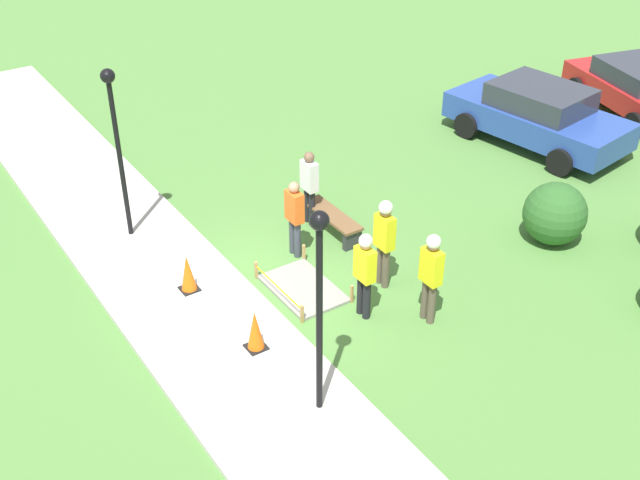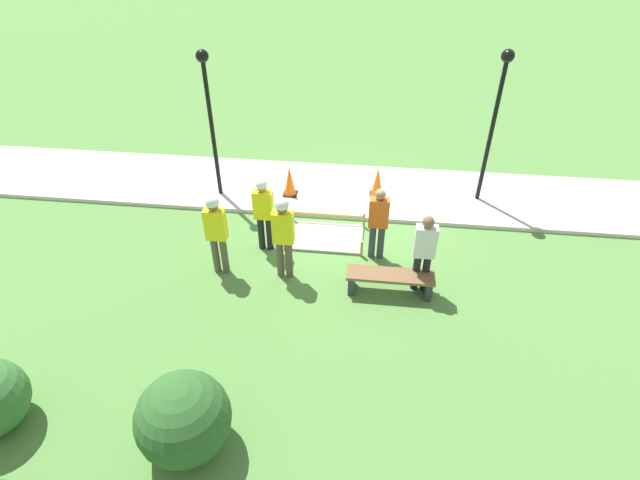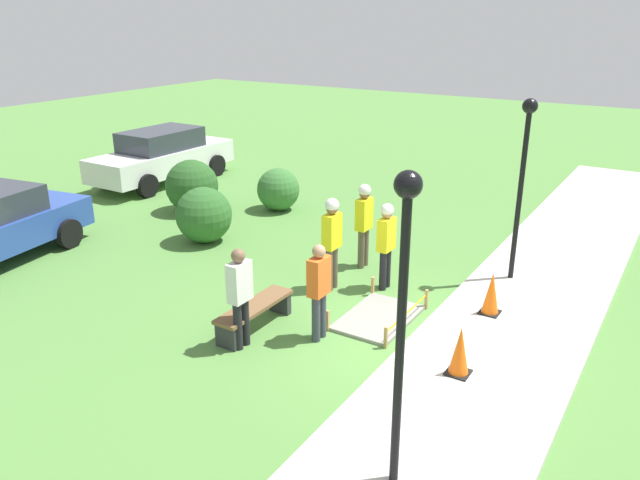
{
  "view_description": "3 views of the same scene",
  "coord_description": "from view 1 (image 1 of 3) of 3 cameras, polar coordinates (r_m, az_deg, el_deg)",
  "views": [
    {
      "loc": [
        10.84,
        -5.69,
        8.93
      ],
      "look_at": [
        0.37,
        1.24,
        0.9
      ],
      "focal_mm": 45.0,
      "sensor_mm": 36.0,
      "label": 1
    },
    {
      "loc": [
        -0.45,
        9.7,
        6.54
      ],
      "look_at": [
        0.47,
        1.91,
        0.77
      ],
      "focal_mm": 28.0,
      "sensor_mm": 36.0,
      "label": 2
    },
    {
      "loc": [
        -8.3,
        -3.48,
        5.06
      ],
      "look_at": [
        0.6,
        2.06,
        1.19
      ],
      "focal_mm": 35.0,
      "sensor_mm": 36.0,
      "label": 3
    }
  ],
  "objects": [
    {
      "name": "bystander_in_gray_shirt",
      "position": [
        16.69,
        -0.76,
        4.02
      ],
      "size": [
        0.4,
        0.22,
        1.67
      ],
      "color": "black",
      "rests_on": "ground_plane"
    },
    {
      "name": "worker_assistant",
      "position": [
        14.72,
        4.6,
        0.31
      ],
      "size": [
        0.4,
        0.26,
        1.82
      ],
      "color": "brown",
      "rests_on": "ground_plane"
    },
    {
      "name": "parked_car_red",
      "position": [
        23.71,
        21.6,
        10.06
      ],
      "size": [
        4.5,
        2.85,
        1.38
      ],
      "rotation": [
        0.0,
        0.0,
        -0.25
      ],
      "color": "red",
      "rests_on": "ground_plane"
    },
    {
      "name": "park_bench",
      "position": [
        16.68,
        0.86,
        1.51
      ],
      "size": [
        1.66,
        0.44,
        0.45
      ],
      "color": "#2D2D33",
      "rests_on": "ground_plane"
    },
    {
      "name": "worker_supervisor",
      "position": [
        13.95,
        3.2,
        -2.05
      ],
      "size": [
        0.4,
        0.25,
        1.71
      ],
      "color": "black",
      "rests_on": "ground_plane"
    },
    {
      "name": "bystander_in_orange_shirt",
      "position": [
        15.65,
        -1.82,
        1.81
      ],
      "size": [
        0.4,
        0.22,
        1.64
      ],
      "color": "#383D47",
      "rests_on": "ground_plane"
    },
    {
      "name": "traffic_cone_far_patch",
      "position": [
        13.47,
        -4.63,
        -6.41
      ],
      "size": [
        0.34,
        0.34,
        0.76
      ],
      "color": "black",
      "rests_on": "sidewalk"
    },
    {
      "name": "shrub_rounded_far",
      "position": [
        16.9,
        16.36,
        1.81
      ],
      "size": [
        1.29,
        1.29,
        1.29
      ],
      "color": "#2D6028",
      "rests_on": "ground_plane"
    },
    {
      "name": "worker_trainee",
      "position": [
        13.92,
        7.91,
        -2.16
      ],
      "size": [
        0.4,
        0.26,
        1.78
      ],
      "color": "brown",
      "rests_on": "ground_plane"
    },
    {
      "name": "wet_concrete_patch",
      "position": [
        15.11,
        -1.21,
        -3.46
      ],
      "size": [
        1.69,
        1.13,
        0.37
      ],
      "color": "gray",
      "rests_on": "ground_plane"
    },
    {
      "name": "sidewalk",
      "position": [
        14.69,
        -9.06,
        -5.08
      ],
      "size": [
        28.0,
        2.57,
        0.1
      ],
      "color": "#BCB7AD",
      "rests_on": "ground_plane"
    },
    {
      "name": "ground_plane",
      "position": [
        15.15,
        -4.68,
        -3.63
      ],
      "size": [
        60.0,
        60.0,
        0.0
      ],
      "primitive_type": "plane",
      "color": "#51843D"
    },
    {
      "name": "lamppost_near",
      "position": [
        11.15,
        -0.05,
        -3.14
      ],
      "size": [
        0.28,
        0.28,
        3.49
      ],
      "color": "black",
      "rests_on": "sidewalk"
    },
    {
      "name": "parked_car_blue",
      "position": [
        20.96,
        15.23,
        8.61
      ],
      "size": [
        4.76,
        2.7,
        1.54
      ],
      "rotation": [
        0.0,
        0.0,
        0.15
      ],
      "color": "#28479E",
      "rests_on": "ground_plane"
    },
    {
      "name": "lamppost_far",
      "position": [
        15.98,
        -14.34,
        7.68
      ],
      "size": [
        0.28,
        0.28,
        3.56
      ],
      "color": "black",
      "rests_on": "sidewalk"
    },
    {
      "name": "traffic_cone_near_patch",
      "position": [
        14.96,
        -9.38,
        -2.33
      ],
      "size": [
        0.34,
        0.34,
        0.75
      ],
      "color": "black",
      "rests_on": "sidewalk"
    }
  ]
}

